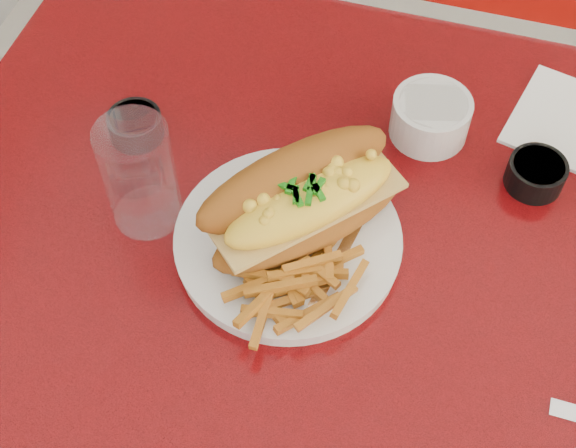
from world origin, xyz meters
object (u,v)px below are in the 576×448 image
(dinner_plate, at_px, (288,241))
(gravy_ramekin, at_px, (431,116))
(booth_bench_far, at_px, (481,77))
(mac_hoagie, at_px, (304,199))
(sauce_cup_left, at_px, (135,125))
(diner_table, at_px, (429,358))
(fork, at_px, (348,241))
(water_tumbler, at_px, (140,175))
(sauce_cup_right, at_px, (536,173))

(dinner_plate, distance_m, gravy_ramekin, 0.22)
(booth_bench_far, bearing_deg, mac_hoagie, -101.60)
(mac_hoagie, relative_size, sauce_cup_left, 3.28)
(diner_table, xyz_separation_m, gravy_ramekin, (-0.06, 0.20, 0.19))
(gravy_ramekin, bearing_deg, sauce_cup_left, -162.73)
(booth_bench_far, relative_size, sauce_cup_left, 16.89)
(mac_hoagie, distance_m, fork, 0.07)
(fork, xyz_separation_m, gravy_ramekin, (0.05, 0.18, 0.01))
(diner_table, distance_m, gravy_ramekin, 0.28)
(sauce_cup_left, bearing_deg, water_tumbler, -61.31)
(diner_table, distance_m, water_tumbler, 0.40)
(dinner_plate, relative_size, water_tumbler, 2.09)
(dinner_plate, xyz_separation_m, gravy_ramekin, (0.11, 0.19, 0.02))
(diner_table, xyz_separation_m, water_tumbler, (-0.33, -0.00, 0.23))
(fork, distance_m, sauce_cup_left, 0.28)
(dinner_plate, bearing_deg, mac_hoagie, 65.43)
(sauce_cup_right, bearing_deg, fork, -140.46)
(sauce_cup_right, bearing_deg, gravy_ramekin, 162.15)
(dinner_plate, distance_m, sauce_cup_right, 0.28)
(fork, height_order, sauce_cup_left, sauce_cup_left)
(dinner_plate, relative_size, sauce_cup_right, 4.12)
(mac_hoagie, bearing_deg, gravy_ramekin, 12.64)
(booth_bench_far, xyz_separation_m, gravy_ramekin, (-0.06, -0.61, 0.51))
(fork, bearing_deg, booth_bench_far, 1.47)
(mac_hoagie, height_order, gravy_ramekin, mac_hoagie)
(mac_hoagie, xyz_separation_m, fork, (0.05, -0.01, -0.04))
(fork, bearing_deg, mac_hoagie, 89.24)
(booth_bench_far, height_order, sauce_cup_right, booth_bench_far)
(dinner_plate, height_order, sauce_cup_left, sauce_cup_left)
(sauce_cup_left, bearing_deg, booth_bench_far, 61.99)
(diner_table, relative_size, booth_bench_far, 1.03)
(booth_bench_far, bearing_deg, sauce_cup_left, -118.01)
(dinner_plate, height_order, sauce_cup_right, sauce_cup_right)
(water_tumbler, bearing_deg, booth_bench_far, 68.11)
(fork, bearing_deg, diner_table, -87.71)
(booth_bench_far, relative_size, dinner_plate, 4.48)
(mac_hoagie, height_order, sauce_cup_left, mac_hoagie)
(diner_table, distance_m, booth_bench_far, 0.87)
(dinner_plate, bearing_deg, water_tumbler, -179.45)
(mac_hoagie, bearing_deg, diner_table, -55.76)
(booth_bench_far, relative_size, water_tumbler, 9.38)
(booth_bench_far, bearing_deg, dinner_plate, -101.97)
(gravy_ramekin, distance_m, water_tumbler, 0.33)
(booth_bench_far, bearing_deg, water_tumbler, -111.89)
(fork, relative_size, sauce_cup_right, 2.57)
(sauce_cup_right, bearing_deg, booth_bench_far, 95.31)
(sauce_cup_right, bearing_deg, sauce_cup_left, -172.43)
(mac_hoagie, xyz_separation_m, gravy_ramekin, (0.10, 0.17, -0.03))
(dinner_plate, height_order, gravy_ramekin, gravy_ramekin)
(water_tumbler, bearing_deg, sauce_cup_left, 118.69)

